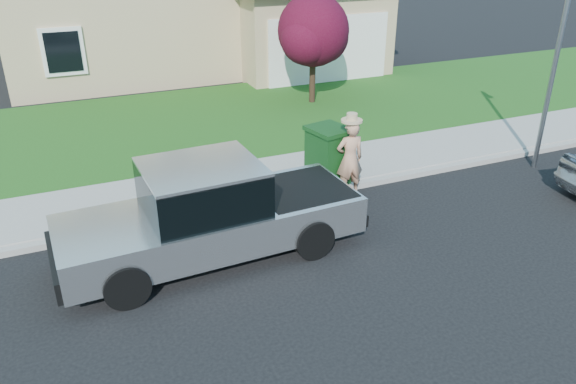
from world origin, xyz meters
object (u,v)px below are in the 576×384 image
Objects in this scene: trash_bin at (328,154)px; pickup_truck at (211,214)px; street_lamp at (558,55)px; woman at (350,157)px; ornamental_tree at (314,34)px.

pickup_truck is at bearing -163.69° from trash_bin.
street_lamp reaches higher than trash_bin.
street_lamp is at bearing 179.02° from woman.
street_lamp is at bearing -23.47° from trash_bin.
trash_bin is (-0.24, 0.51, -0.09)m from woman.
woman is 1.47× the size of trash_bin.
trash_bin is 5.50m from street_lamp.
trash_bin is at bearing 26.14° from pickup_truck.
ornamental_tree is 6.42m from trash_bin.
street_lamp is (2.65, -6.77, 0.46)m from ornamental_tree.
pickup_truck is 3.57m from woman.
trash_bin is 0.26× the size of street_lamp.
trash_bin is (3.12, 1.71, -0.03)m from pickup_truck.
woman is 5.17m from street_lamp.
woman is 6.78m from ornamental_tree.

